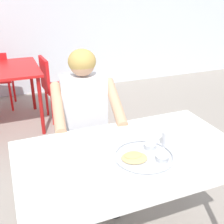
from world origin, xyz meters
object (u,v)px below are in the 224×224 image
(drinking_cup, at_px, (168,139))
(chair_red_right, at_px, (54,84))
(chair_foreground, at_px, (82,130))
(diner_foreground, at_px, (86,116))
(table_foreground, at_px, (132,164))
(thali_tray, at_px, (144,155))

(drinking_cup, bearing_deg, chair_red_right, 96.66)
(chair_foreground, bearing_deg, chair_red_right, 89.33)
(chair_foreground, bearing_deg, diner_foreground, -96.30)
(table_foreground, bearing_deg, thali_tray, -57.32)
(thali_tray, distance_m, chair_red_right, 2.27)
(thali_tray, bearing_deg, drinking_cup, 15.80)
(diner_foreground, bearing_deg, table_foreground, -83.37)
(table_foreground, relative_size, chair_red_right, 1.57)
(drinking_cup, distance_m, chair_red_right, 2.24)
(table_foreground, distance_m, drinking_cup, 0.26)
(table_foreground, height_order, chair_foreground, chair_foreground)
(drinking_cup, height_order, chair_foreground, drinking_cup)
(thali_tray, relative_size, chair_foreground, 0.40)
(chair_red_right, bearing_deg, diner_foreground, -91.47)
(table_foreground, distance_m, chair_red_right, 2.20)
(diner_foreground, distance_m, chair_red_right, 1.56)
(table_foreground, relative_size, thali_tray, 3.90)
(thali_tray, bearing_deg, table_foreground, 122.68)
(table_foreground, xyz_separation_m, diner_foreground, (-0.08, 0.65, 0.04))
(chair_foreground, xyz_separation_m, diner_foreground, (-0.02, -0.22, 0.24))
(drinking_cup, xyz_separation_m, chair_red_right, (-0.26, 2.20, -0.33))
(thali_tray, relative_size, drinking_cup, 3.35)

